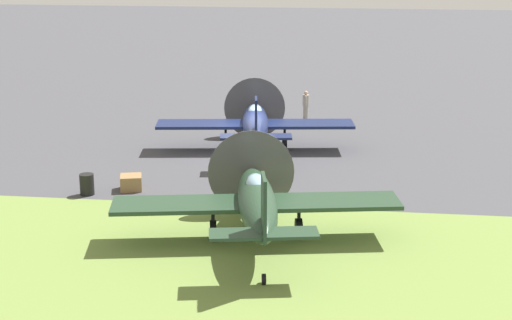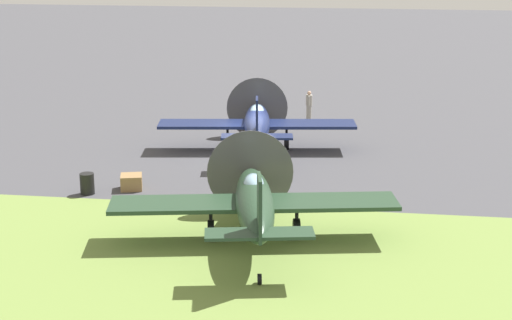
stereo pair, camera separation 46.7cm
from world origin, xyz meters
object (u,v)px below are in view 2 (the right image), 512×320
at_px(airplane_wingman, 254,201).
at_px(supply_crate, 131,182).
at_px(fuel_drum, 87,184).
at_px(airplane_lead, 257,122).
at_px(ground_crew_chief, 309,105).

bearing_deg(airplane_wingman, supply_crate, 127.79).
bearing_deg(fuel_drum, supply_crate, 28.05).
bearing_deg(airplane_wingman, airplane_lead, 86.74).
relative_size(airplane_lead, supply_crate, 11.17).
distance_m(airplane_lead, supply_crate, 8.37).
relative_size(airplane_wingman, supply_crate, 11.57).
distance_m(airplane_wingman, supply_crate, 8.25).
relative_size(fuel_drum, supply_crate, 1.00).
xyz_separation_m(airplane_lead, supply_crate, (-4.49, -6.97, -1.17)).
relative_size(airplane_lead, ground_crew_chief, 5.81).
height_order(airplane_lead, ground_crew_chief, airplane_lead).
height_order(ground_crew_chief, supply_crate, ground_crew_chief).
bearing_deg(fuel_drum, airplane_lead, 51.94).
xyz_separation_m(airplane_wingman, fuel_drum, (-7.78, 4.52, -1.09)).
relative_size(airplane_wingman, fuel_drum, 11.57).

